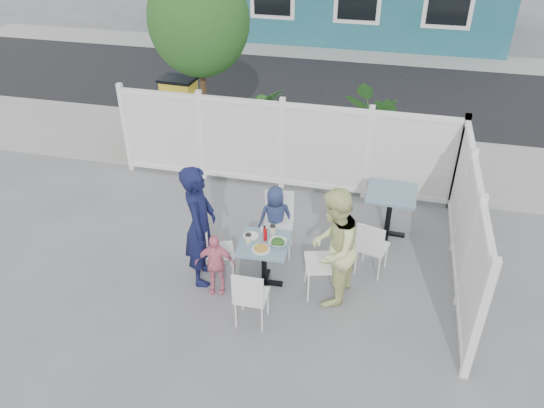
% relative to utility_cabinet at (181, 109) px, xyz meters
% --- Properties ---
extents(ground, '(80.00, 80.00, 0.00)m').
position_rel_utility_cabinet_xyz_m(ground, '(2.40, -4.00, -0.60)').
color(ground, slate).
extents(near_sidewalk, '(24.00, 2.60, 0.01)m').
position_rel_utility_cabinet_xyz_m(near_sidewalk, '(2.40, -0.20, -0.60)').
color(near_sidewalk, gray).
rests_on(near_sidewalk, ground).
extents(street, '(24.00, 5.00, 0.01)m').
position_rel_utility_cabinet_xyz_m(street, '(2.40, 3.50, -0.60)').
color(street, black).
rests_on(street, ground).
extents(far_sidewalk, '(24.00, 1.60, 0.01)m').
position_rel_utility_cabinet_xyz_m(far_sidewalk, '(2.40, 6.60, -0.60)').
color(far_sidewalk, gray).
rests_on(far_sidewalk, ground).
extents(fence_back, '(5.86, 0.08, 1.60)m').
position_rel_utility_cabinet_xyz_m(fence_back, '(2.50, -1.60, 0.18)').
color(fence_back, white).
rests_on(fence_back, ground).
extents(fence_right, '(0.08, 3.66, 1.60)m').
position_rel_utility_cabinet_xyz_m(fence_right, '(5.40, -3.40, 0.18)').
color(fence_right, white).
rests_on(fence_right, ground).
extents(tree, '(1.80, 1.62, 3.59)m').
position_rel_utility_cabinet_xyz_m(tree, '(0.80, -0.70, 1.99)').
color(tree, '#382316').
rests_on(tree, ground).
extents(utility_cabinet, '(0.68, 0.50, 1.21)m').
position_rel_utility_cabinet_xyz_m(utility_cabinet, '(0.00, 0.00, 0.00)').
color(utility_cabinet, gold).
rests_on(utility_cabinet, ground).
extents(potted_shrub_a, '(1.15, 1.15, 1.54)m').
position_rel_utility_cabinet_xyz_m(potted_shrub_a, '(2.05, -0.90, 0.16)').
color(potted_shrub_a, '#1B4517').
rests_on(potted_shrub_a, ground).
extents(potted_shrub_b, '(1.82, 1.92, 1.68)m').
position_rel_utility_cabinet_xyz_m(potted_shrub_b, '(4.25, -1.00, 0.24)').
color(potted_shrub_b, '#1B4517').
rests_on(potted_shrub_b, ground).
extents(main_table, '(0.68, 0.68, 0.69)m').
position_rel_utility_cabinet_xyz_m(main_table, '(2.83, -4.19, -0.07)').
color(main_table, '#456881').
rests_on(main_table, ground).
extents(spare_table, '(0.75, 0.75, 0.77)m').
position_rel_utility_cabinet_xyz_m(spare_table, '(4.40, -2.63, -0.01)').
color(spare_table, '#456881').
rests_on(spare_table, ground).
extents(chair_left, '(0.48, 0.49, 0.83)m').
position_rel_utility_cabinet_xyz_m(chair_left, '(2.13, -4.17, -0.12)').
color(chair_left, white).
rests_on(chair_left, ground).
extents(chair_right, '(0.54, 0.55, 1.00)m').
position_rel_utility_cabinet_xyz_m(chair_right, '(3.68, -4.15, -0.02)').
color(chair_right, white).
rests_on(chair_right, ground).
extents(chair_back, '(0.47, 0.46, 0.93)m').
position_rel_utility_cabinet_xyz_m(chair_back, '(2.84, -3.37, -0.06)').
color(chair_back, white).
rests_on(chair_back, ground).
extents(chair_near, '(0.39, 0.38, 0.85)m').
position_rel_utility_cabinet_xyz_m(chair_near, '(2.85, -4.99, -0.11)').
color(chair_near, white).
rests_on(chair_near, ground).
extents(chair_spare, '(0.48, 0.47, 0.86)m').
position_rel_utility_cabinet_xyz_m(chair_spare, '(4.20, -3.65, -0.10)').
color(chair_spare, white).
rests_on(chair_spare, ground).
extents(man, '(0.53, 0.70, 1.75)m').
position_rel_utility_cabinet_xyz_m(man, '(1.98, -4.26, 0.27)').
color(man, '#10143B').
rests_on(man, ground).
extents(woman, '(0.75, 0.89, 1.65)m').
position_rel_utility_cabinet_xyz_m(woman, '(3.74, -4.27, 0.22)').
color(woman, '#D2E24E').
rests_on(woman, ground).
extents(boy, '(0.58, 0.48, 1.02)m').
position_rel_utility_cabinet_xyz_m(boy, '(2.79, -3.33, -0.10)').
color(boy, navy).
rests_on(boy, ground).
extents(toddler, '(0.56, 0.31, 0.91)m').
position_rel_utility_cabinet_xyz_m(toddler, '(2.24, -4.48, -0.15)').
color(toddler, pink).
rests_on(toddler, ground).
extents(plate_main, '(0.24, 0.24, 0.02)m').
position_rel_utility_cabinet_xyz_m(plate_main, '(2.83, -4.34, 0.09)').
color(plate_main, white).
rests_on(plate_main, main_table).
extents(plate_side, '(0.21, 0.21, 0.01)m').
position_rel_utility_cabinet_xyz_m(plate_side, '(2.63, -4.09, 0.09)').
color(plate_side, white).
rests_on(plate_side, main_table).
extents(salad_bowl, '(0.23, 0.23, 0.06)m').
position_rel_utility_cabinet_xyz_m(salad_bowl, '(3.01, -4.18, 0.11)').
color(salad_bowl, white).
rests_on(salad_bowl, main_table).
extents(coffee_cup_a, '(0.08, 0.08, 0.11)m').
position_rel_utility_cabinet_xyz_m(coffee_cup_a, '(2.63, -4.22, 0.14)').
color(coffee_cup_a, beige).
rests_on(coffee_cup_a, main_table).
extents(coffee_cup_b, '(0.08, 0.08, 0.11)m').
position_rel_utility_cabinet_xyz_m(coffee_cup_b, '(2.89, -3.96, 0.14)').
color(coffee_cup_b, beige).
rests_on(coffee_cup_b, main_table).
extents(ketchup_bottle, '(0.05, 0.05, 0.17)m').
position_rel_utility_cabinet_xyz_m(ketchup_bottle, '(2.83, -4.13, 0.17)').
color(ketchup_bottle, '#AA080C').
rests_on(ketchup_bottle, main_table).
extents(salt_shaker, '(0.03, 0.03, 0.07)m').
position_rel_utility_cabinet_xyz_m(salt_shaker, '(2.73, -3.94, 0.12)').
color(salt_shaker, white).
rests_on(salt_shaker, main_table).
extents(pepper_shaker, '(0.03, 0.03, 0.06)m').
position_rel_utility_cabinet_xyz_m(pepper_shaker, '(2.76, -3.90, 0.12)').
color(pepper_shaker, black).
rests_on(pepper_shaker, main_table).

